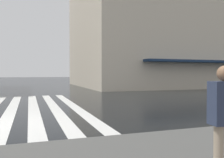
{
  "coord_description": "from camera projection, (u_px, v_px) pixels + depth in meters",
  "views": [
    {
      "loc": [
        -8.7,
        -1.03,
        1.72
      ],
      "look_at": [
        4.53,
        -5.63,
        1.4
      ],
      "focal_mm": 38.38,
      "sensor_mm": 36.0,
      "label": 1
    }
  ],
  "objects": [
    {
      "name": "haussmann_block_corner",
      "position": [
        175.0,
        18.0,
        35.21
      ],
      "size": [
        19.54,
        28.23,
        20.08
      ],
      "color": "beige",
      "rests_on": "ground_plane"
    },
    {
      "name": "zebra_crossing",
      "position": [
        12.0,
        108.0,
        11.77
      ],
      "size": [
        13.0,
        6.5,
        0.01
      ],
      "color": "silver",
      "rests_on": "ground_plane"
    }
  ]
}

